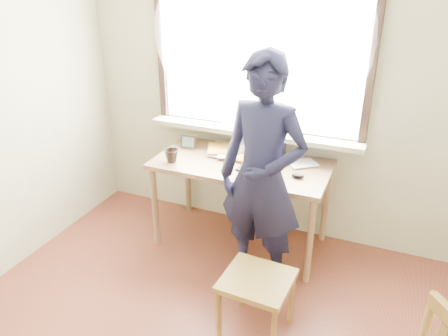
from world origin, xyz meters
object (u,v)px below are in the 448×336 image
at_px(desk, 241,171).
at_px(mug_white, 242,148).
at_px(laptop, 262,162).
at_px(mug_dark, 172,156).
at_px(person, 262,178).
at_px(work_chair, 257,287).

height_order(desk, mug_white, mug_white).
bearing_deg(laptop, mug_dark, -166.61).
height_order(laptop, mug_white, laptop).
xyz_separation_m(mug_dark, person, (0.84, -0.22, 0.06)).
distance_m(mug_white, mug_dark, 0.60).
distance_m(laptop, mug_dark, 0.73).
height_order(laptop, mug_dark, laptop).
relative_size(desk, person, 0.81).
xyz_separation_m(desk, work_chair, (0.46, -0.93, -0.31)).
relative_size(mug_white, person, 0.07).
bearing_deg(work_chair, mug_dark, 143.74).
distance_m(desk, work_chair, 1.09).
distance_m(mug_white, work_chair, 1.29).
relative_size(work_chair, person, 0.25).
distance_m(laptop, mug_white, 0.32).
bearing_deg(work_chair, desk, 116.38).
height_order(mug_white, person, person).
bearing_deg(work_chair, person, 106.72).
distance_m(desk, mug_dark, 0.58).
bearing_deg(work_chair, laptop, 107.05).
bearing_deg(mug_white, desk, -70.58).
distance_m(desk, mug_white, 0.22).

